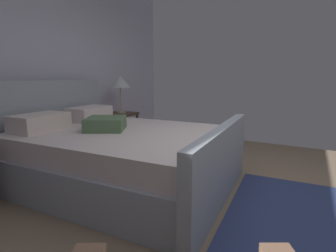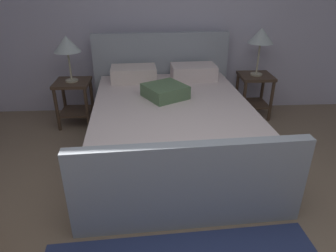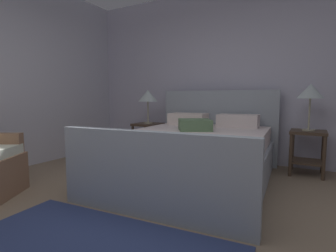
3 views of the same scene
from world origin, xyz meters
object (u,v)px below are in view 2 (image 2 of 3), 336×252
at_px(nightstand_right, 254,89).
at_px(nightstand_left, 74,96).
at_px(table_lamp_right, 261,37).
at_px(bed, 171,124).
at_px(table_lamp_left, 67,45).

relative_size(nightstand_right, nightstand_left, 1.00).
bearing_deg(nightstand_right, table_lamp_right, 63.43).
bearing_deg(table_lamp_right, bed, -142.65).
relative_size(nightstand_right, table_lamp_left, 1.05).
distance_m(bed, table_lamp_left, 1.63).
distance_m(table_lamp_right, nightstand_left, 2.56).
bearing_deg(table_lamp_right, table_lamp_left, -176.75).
height_order(bed, nightstand_left, bed).
height_order(bed, table_lamp_right, table_lamp_right).
xyz_separation_m(bed, table_lamp_left, (-1.22, 0.80, 0.72)).
bearing_deg(table_lamp_right, nightstand_right, -116.57).
height_order(bed, nightstand_right, bed).
bearing_deg(nightstand_right, bed, -142.65).
bearing_deg(bed, nightstand_right, 37.35).
height_order(nightstand_left, table_lamp_left, table_lamp_left).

